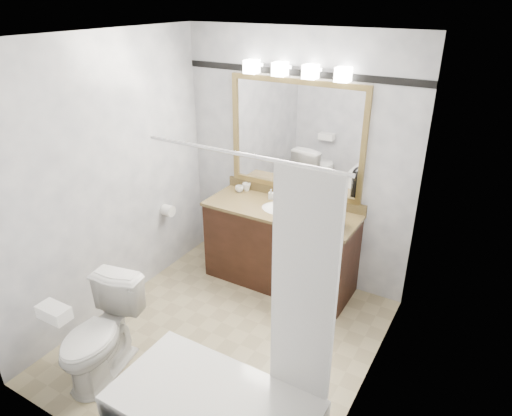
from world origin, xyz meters
name	(u,v)px	position (x,y,z in m)	size (l,w,h in m)	color
room	(221,211)	(0.00, 0.00, 1.25)	(2.42, 2.62, 2.52)	tan
vanity	(280,245)	(0.00, 1.02, 0.44)	(1.53, 0.58, 0.97)	black
mirror	(295,137)	(0.00, 1.28, 1.50)	(1.40, 0.04, 1.10)	olive
vanity_light_bar	(295,70)	(0.00, 1.23, 2.13)	(1.02, 0.14, 0.12)	silver
accent_stripe	(298,73)	(0.00, 1.29, 2.10)	(2.40, 0.01, 0.06)	black
tp_roll	(168,211)	(-1.14, 0.66, 0.70)	(0.12, 0.12, 0.11)	white
toilet	(100,334)	(-0.61, -0.80, 0.38)	(0.43, 0.75, 0.76)	white
tissue_box	(54,312)	(-0.61, -1.12, 0.81)	(0.23, 0.12, 0.09)	white
coffee_maker	(336,207)	(0.58, 0.96, 1.03)	(0.19, 0.23, 0.36)	black
cup_left	(239,189)	(-0.57, 1.16, 0.88)	(0.09, 0.09, 0.07)	white
cup_right	(247,187)	(-0.53, 1.23, 0.89)	(0.09, 0.09, 0.08)	white
soap_bottle_a	(271,194)	(-0.20, 1.17, 0.90)	(0.05, 0.05, 0.10)	white
soap_bottle_b	(297,200)	(0.09, 1.19, 0.89)	(0.07, 0.07, 0.09)	white
soap_bar	(288,203)	(0.01, 1.13, 0.86)	(0.08, 0.05, 0.03)	beige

